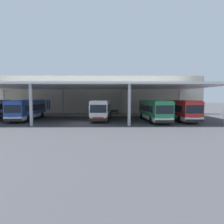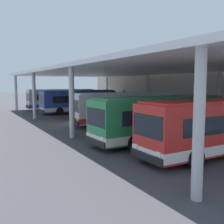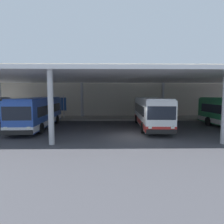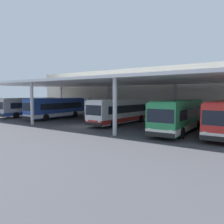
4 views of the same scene
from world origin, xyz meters
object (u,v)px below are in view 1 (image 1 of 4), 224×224
bus_middle_bay (102,109)px  bus_far_bay (153,110)px  banner_sign (48,106)px  bus_departing (179,110)px  bus_second_bay (28,109)px  bench_waiting (113,112)px

bus_middle_bay → bus_far_bay: bearing=-13.4°
bus_far_bay → banner_sign: (-18.80, 8.41, 0.32)m
bus_middle_bay → banner_sign: 12.57m
bus_departing → banner_sign: bearing=161.7°
bus_middle_bay → bus_far_bay: 8.28m
banner_sign → bus_second_bay: bearing=-99.7°
bus_far_bay → bus_departing: bearing=10.0°
bus_middle_bay → banner_sign: bearing=148.8°
bus_second_bay → bus_far_bay: same height
bus_middle_bay → bus_far_bay: size_ratio=1.00×
bus_middle_bay → bench_waiting: size_ratio=5.91×
bus_far_bay → bench_waiting: 11.08m
banner_sign → bus_middle_bay: bearing=-31.2°
bus_second_bay → bus_departing: (24.23, -1.03, 0.00)m
bench_waiting → bus_second_bay: bearing=-151.8°
bus_far_bay → bus_second_bay: bearing=174.9°
bus_second_bay → bus_far_bay: bearing=-5.1°
bus_second_bay → bus_far_bay: size_ratio=1.00×
bus_departing → banner_sign: banner_sign is taller
banner_sign → bus_far_bay: bearing=-24.1°
bench_waiting → bus_far_bay: bearing=-57.3°
bus_far_bay → bus_departing: size_ratio=1.01×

